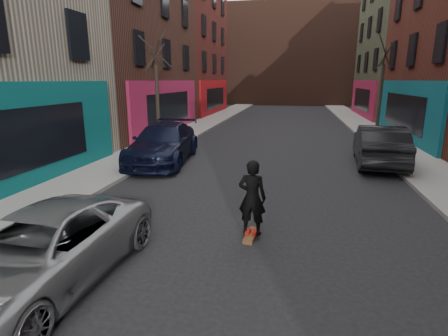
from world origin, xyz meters
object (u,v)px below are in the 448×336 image
at_px(skateboard, 251,235).
at_px(parked_left_end, 163,143).
at_px(parked_right_end, 379,145).
at_px(skateboarder, 252,198).
at_px(tree_left_far, 157,83).
at_px(tree_right_far, 382,80).
at_px(parked_left_far, 40,251).

bearing_deg(skateboard, parked_left_end, 131.02).
relative_size(parked_right_end, skateboarder, 2.95).
bearing_deg(parked_left_end, skateboard, -61.16).
height_order(tree_left_far, skateboarder, tree_left_far).
height_order(tree_left_far, skateboard, tree_left_far).
bearing_deg(skateboarder, parked_left_end, -48.98).
relative_size(tree_right_far, parked_left_far, 1.41).
distance_m(parked_right_end, skateboard, 9.38).
relative_size(parked_left_far, parked_left_end, 0.83).
bearing_deg(parked_left_end, parked_right_end, 2.42).
xyz_separation_m(parked_left_end, skateboarder, (4.76, -6.89, 0.13)).
height_order(parked_left_far, parked_right_end, parked_right_end).
xyz_separation_m(parked_left_far, parked_left_end, (-1.40, 9.55, 0.17)).
bearing_deg(parked_left_end, tree_left_far, 108.76).
bearing_deg(parked_left_end, tree_right_far, 35.48).
height_order(tree_right_far, skateboarder, tree_right_far).
bearing_deg(skateboarder, parked_right_end, -112.00).
distance_m(parked_left_far, skateboard, 4.34).
bearing_deg(skateboarder, tree_left_far, -52.15).
bearing_deg(tree_left_far, parked_right_end, -11.30).
height_order(parked_left_far, skateboard, parked_left_far).
height_order(parked_left_end, parked_right_end, parked_right_end).
distance_m(parked_left_far, skateboarder, 4.30).
relative_size(tree_right_far, parked_left_end, 1.18).
distance_m(tree_left_far, tree_right_far, 13.78).
relative_size(tree_left_far, skateboarder, 3.72).
relative_size(parked_left_end, skateboarder, 3.31).
height_order(tree_left_far, parked_right_end, tree_left_far).
height_order(parked_left_end, skateboard, parked_left_end).
bearing_deg(tree_left_far, parked_left_end, -65.40).
relative_size(skateboard, skateboarder, 0.46).
relative_size(parked_left_end, parked_right_end, 1.12).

